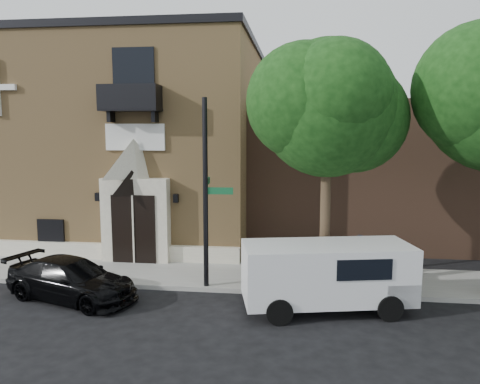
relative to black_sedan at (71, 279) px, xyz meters
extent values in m
plane|color=black|center=(1.71, 1.11, -0.63)|extent=(120.00, 120.00, 0.00)
cube|color=gray|center=(2.71, 2.61, -0.55)|extent=(42.00, 3.00, 0.15)
cube|color=tan|center=(-1.29, 9.11, 3.87)|extent=(12.00, 10.00, 9.00)
cube|color=black|center=(-1.29, 9.11, 8.52)|extent=(12.20, 10.20, 0.30)
cube|color=#ECE6CC|center=(-1.29, 3.99, -0.18)|extent=(12.00, 0.30, 0.60)
cube|color=#ECE6CC|center=(0.71, 3.86, 1.12)|extent=(2.60, 0.55, 3.20)
pyramid|color=#ECE6CC|center=(0.71, 3.86, 3.47)|extent=(2.60, 0.55, 1.50)
cube|color=black|center=(0.71, 3.57, 0.82)|extent=(1.70, 0.06, 2.60)
cube|color=#ECE6CC|center=(0.71, 3.53, 0.82)|extent=(0.06, 0.04, 2.60)
cube|color=white|center=(0.71, 4.05, 4.27)|extent=(2.30, 0.10, 1.00)
cube|color=black|center=(0.71, 3.66, 5.27)|extent=(2.20, 0.90, 0.10)
cube|color=black|center=(0.71, 3.23, 5.72)|extent=(2.20, 0.06, 0.90)
cube|color=black|center=(-0.34, 3.66, 5.72)|extent=(0.06, 0.90, 0.90)
cube|color=black|center=(1.76, 3.66, 5.72)|extent=(0.06, 0.90, 0.90)
cube|color=black|center=(0.71, 4.08, 6.47)|extent=(1.60, 0.08, 2.20)
cube|color=black|center=(-2.89, 4.06, 0.52)|extent=(1.10, 0.10, 1.00)
cube|color=orange|center=(-2.89, 4.09, 0.52)|extent=(0.85, 0.06, 0.75)
cube|color=black|center=(-0.84, 3.99, 1.97)|extent=(0.18, 0.18, 0.32)
cube|color=black|center=(2.26, 3.99, 1.97)|extent=(0.18, 0.18, 0.32)
cube|color=brown|center=(13.71, 10.11, 2.57)|extent=(18.00, 8.00, 6.40)
cylinder|color=#38281C|center=(7.71, 1.56, 1.62)|extent=(0.32, 0.32, 4.20)
sphere|color=black|center=(7.71, 1.56, 5.19)|extent=(4.20, 4.20, 4.20)
sphere|color=black|center=(8.51, 1.86, 4.89)|extent=(3.36, 3.36, 3.36)
sphere|color=black|center=(7.01, 1.36, 5.39)|extent=(3.57, 3.57, 3.57)
sphere|color=black|center=(7.91, 0.86, 5.59)|extent=(3.15, 3.15, 3.15)
imported|color=black|center=(0.00, 0.00, 0.00)|extent=(4.66, 3.00, 1.26)
cube|color=white|center=(7.70, 0.09, 0.51)|extent=(5.04, 2.85, 1.61)
cube|color=white|center=(9.56, 0.48, 0.04)|extent=(1.33, 2.06, 0.66)
cube|color=black|center=(9.93, 0.56, 0.80)|extent=(0.62, 1.64, 0.66)
cube|color=black|center=(8.65, -0.69, 0.84)|extent=(1.49, 0.36, 0.57)
cylinder|color=black|center=(6.41, -1.11, -0.27)|extent=(0.76, 0.38, 0.72)
cylinder|color=black|center=(6.03, 0.65, -0.27)|extent=(0.76, 0.38, 0.72)
cylinder|color=black|center=(9.38, -0.48, -0.27)|extent=(0.76, 0.38, 0.72)
cylinder|color=black|center=(9.00, 1.29, -0.27)|extent=(0.76, 0.38, 0.72)
cylinder|color=black|center=(3.94, 1.32, 2.53)|extent=(0.16, 0.16, 6.02)
cube|color=#135830|center=(4.39, 1.34, 2.63)|extent=(0.85, 0.07, 0.22)
cube|color=#135830|center=(3.92, 1.78, 2.88)|extent=(0.07, 0.85, 0.22)
cylinder|color=#8E0500|center=(6.37, 1.65, -0.44)|extent=(0.39, 0.39, 0.09)
cylinder|color=#8E0500|center=(6.37, 1.65, -0.10)|extent=(0.28, 0.28, 0.59)
sphere|color=#8E0500|center=(6.37, 1.65, 0.23)|extent=(0.28, 0.28, 0.28)
cylinder|color=#8E0500|center=(6.37, 1.65, -0.05)|extent=(0.48, 0.13, 0.13)
cube|color=#0D3314|center=(8.24, 1.97, 0.08)|extent=(1.95, 1.25, 1.12)
cube|color=black|center=(8.24, 1.97, 0.69)|extent=(2.00, 1.30, 0.12)
imported|color=#3B6027|center=(1.20, 3.86, -0.08)|extent=(0.72, 0.63, 0.80)
imported|color=black|center=(8.93, 2.75, 0.28)|extent=(0.66, 0.59, 1.52)
camera|label=1|loc=(6.86, -13.07, 4.55)|focal=35.00mm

